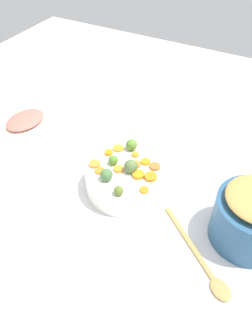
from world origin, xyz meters
TOP-DOWN VIEW (x-y plane):
  - tabletop at (0.00, 0.00)m, footprint 2.40×2.40m
  - serving_bowl_carrots at (-0.01, -0.02)m, footprint 0.27×0.27m
  - metal_pot at (-0.41, -0.02)m, footprint 0.22×0.22m
  - carrot_slice_0 at (-0.00, -0.10)m, footprint 0.03×0.03m
  - carrot_slice_1 at (-0.10, 0.03)m, footprint 0.04×0.04m
  - carrot_slice_2 at (0.01, -0.01)m, footprint 0.04×0.04m
  - carrot_slice_3 at (-0.08, -0.08)m, footprint 0.05×0.05m
  - carrot_slice_4 at (0.08, -0.07)m, footprint 0.04×0.04m
  - carrot_slice_5 at (-0.09, -0.03)m, footprint 0.05×0.05m
  - carrot_slice_6 at (0.10, 0.01)m, footprint 0.04×0.04m
  - carrot_slice_7 at (-0.05, -0.08)m, footprint 0.04×0.04m
  - carrot_slice_8 at (0.06, 0.02)m, footprint 0.04×0.04m
  - carrot_slice_9 at (0.07, -0.10)m, footprint 0.04×0.04m
  - carrot_slice_10 at (-0.02, -0.06)m, footprint 0.04×0.04m
  - carrot_slice_11 at (-0.05, -0.02)m, footprint 0.05×0.05m
  - brussels_sprout_0 at (0.03, 0.04)m, footprint 0.04×0.04m
  - brussels_sprout_1 at (0.03, -0.12)m, footprint 0.04×0.04m
  - brussels_sprout_2 at (-0.04, 0.08)m, footprint 0.03×0.03m
  - brussels_sprout_3 at (0.04, -0.03)m, footprint 0.03×0.03m
  - brussels_sprout_4 at (-0.02, -0.02)m, footprint 0.04×0.04m
  - wooden_spoon at (-0.34, 0.14)m, footprint 0.27×0.23m
  - ham_plate at (0.53, -0.15)m, footprint 0.27×0.27m
  - ham_slice_main at (0.53, -0.14)m, footprint 0.14×0.18m

SIDE VIEW (x-z plane):
  - tabletop at x=0.00m, z-range 0.00..0.02m
  - wooden_spoon at x=-0.34m, z-range 0.02..0.03m
  - ham_plate at x=0.53m, z-range 0.02..0.03m
  - ham_slice_main at x=0.53m, z-range 0.03..0.06m
  - serving_bowl_carrots at x=-0.01m, z-range 0.02..0.10m
  - metal_pot at x=-0.41m, z-range 0.02..0.17m
  - carrot_slice_9 at x=0.07m, z-range 0.10..0.11m
  - carrot_slice_1 at x=-0.10m, z-range 0.10..0.11m
  - carrot_slice_8 at x=0.06m, z-range 0.10..0.11m
  - carrot_slice_7 at x=-0.05m, z-range 0.10..0.11m
  - carrot_slice_0 at x=0.00m, z-range 0.10..0.11m
  - carrot_slice_6 at x=0.10m, z-range 0.10..0.11m
  - carrot_slice_2 at x=0.01m, z-range 0.10..0.11m
  - carrot_slice_4 at x=0.08m, z-range 0.10..0.11m
  - carrot_slice_3 at x=-0.08m, z-range 0.10..0.11m
  - carrot_slice_10 at x=-0.02m, z-range 0.10..0.11m
  - carrot_slice_5 at x=-0.09m, z-range 0.10..0.11m
  - carrot_slice_11 at x=-0.05m, z-range 0.10..0.11m
  - brussels_sprout_2 at x=-0.04m, z-range 0.10..0.13m
  - brussels_sprout_3 at x=0.04m, z-range 0.10..0.13m
  - brussels_sprout_1 at x=0.03m, z-range 0.10..0.14m
  - brussels_sprout_0 at x=0.03m, z-range 0.10..0.14m
  - brussels_sprout_4 at x=-0.02m, z-range 0.10..0.14m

